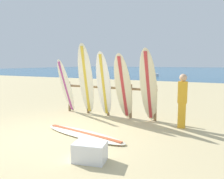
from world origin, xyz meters
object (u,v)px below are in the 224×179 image
surfboard_leaning_far_left (66,86)px  surfboard_leaning_center_left (104,85)px  surfboard_rack (108,96)px  surfboard_leaning_center (123,87)px  surfboard_lying_on_sand (84,134)px  small_boat_offshore (151,74)px  cooler_box (90,152)px  surfboard_leaning_left (86,80)px  beachgoer_standing (182,99)px  surfboard_leaning_center_right (148,87)px

surfboard_leaning_far_left → surfboard_leaning_center_left: size_ratio=0.89×
surfboard_rack → surfboard_leaning_far_left: 1.63m
surfboard_leaning_center_left → surfboard_leaning_center: (0.75, -0.10, -0.04)m
surfboard_lying_on_sand → surfboard_rack: bearing=99.7°
surfboard_leaning_far_left → surfboard_lying_on_sand: (1.95, -1.87, -0.96)m
surfboard_leaning_far_left → surfboard_leaning_center: surfboard_leaning_center is taller
surfboard_leaning_center_left → small_boat_offshore: surfboard_leaning_center_left is taller
surfboard_leaning_center_left → small_boat_offshore: (-5.02, 24.10, -0.85)m
surfboard_leaning_far_left → surfboard_leaning_center_left: surfboard_leaning_center_left is taller
surfboard_leaning_center_left → cooler_box: size_ratio=3.70×
surfboard_leaning_left → surfboard_leaning_center_left: size_ratio=1.13×
surfboard_leaning_left → beachgoer_standing: surfboard_leaning_left is taller
surfboard_rack → surfboard_leaning_center: bearing=-28.8°
surfboard_rack → small_boat_offshore: 24.33m
surfboard_rack → cooler_box: size_ratio=5.73×
surfboard_leaning_left → cooler_box: bearing=-56.8°
surfboard_leaning_center_right → cooler_box: (-0.26, -2.96, -0.96)m
surfboard_rack → surfboard_leaning_center_right: bearing=-14.2°
surfboard_rack → surfboard_leaning_center: size_ratio=1.60×
surfboard_leaning_center → surfboard_leaning_far_left: bearing=177.3°
beachgoer_standing → cooler_box: 3.26m
surfboard_leaning_far_left → surfboard_leaning_center_right: 3.13m
surfboard_leaning_center_right → surfboard_lying_on_sand: bearing=-123.5°
surfboard_leaning_center_right → beachgoer_standing: size_ratio=1.48×
beachgoer_standing → surfboard_leaning_center_left: bearing=177.5°
surfboard_leaning_left → cooler_box: (2.01, -3.06, -1.07)m
surfboard_leaning_center → beachgoer_standing: surfboard_leaning_center is taller
small_boat_offshore → cooler_box: size_ratio=3.75×
surfboard_leaning_far_left → beachgoer_standing: surfboard_leaning_far_left is taller
surfboard_leaning_far_left → surfboard_leaning_center_right: bearing=-1.8°
small_boat_offshore → beachgoer_standing: bearing=-72.6°
surfboard_leaning_center_right → cooler_box: bearing=-95.0°
surfboard_leaning_center_right → surfboard_lying_on_sand: 2.39m
surfboard_leaning_left → surfboard_leaning_center_right: 2.27m
surfboard_leaning_left → cooler_box: surfboard_leaning_left is taller
surfboard_rack → cooler_box: bearing=-69.1°
surfboard_leaning_left → surfboard_leaning_center_right: (2.26, -0.10, -0.11)m
surfboard_leaning_center_left → beachgoer_standing: (2.55, -0.11, -0.26)m
surfboard_leaning_center_left → beachgoer_standing: surfboard_leaning_center_left is taller
surfboard_leaning_center_left → surfboard_lying_on_sand: bearing=-78.3°
surfboard_rack → surfboard_leaning_center_left: size_ratio=1.55×
surfboard_rack → cooler_box: 3.63m
surfboard_leaning_center_left → surfboard_lying_on_sand: 2.18m
surfboard_rack → beachgoer_standing: size_ratio=2.23×
surfboard_rack → surfboard_leaning_left: surfboard_leaning_left is taller
surfboard_rack → surfboard_leaning_center_left: bearing=-93.0°
surfboard_leaning_center_left → surfboard_leaning_center_right: bearing=-3.2°
surfboard_leaning_far_left → surfboard_lying_on_sand: surfboard_leaning_far_left is taller
surfboard_rack → surfboard_leaning_left: size_ratio=1.37×
surfboard_leaning_center → surfboard_leaning_center_right: 0.81m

